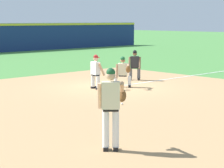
# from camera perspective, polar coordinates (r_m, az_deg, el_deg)

# --- Properties ---
(ground_plane) EXTENTS (160.00, 160.00, 0.00)m
(ground_plane) POSITION_cam_1_polar(r_m,az_deg,el_deg) (18.98, 0.20, -0.41)
(ground_plane) COLOR #47843D
(infield_dirt_patch) EXTENTS (18.00, 18.00, 0.01)m
(infield_dirt_patch) POSITION_cam_1_polar(r_m,az_deg,el_deg) (14.39, 0.07, -3.23)
(infield_dirt_patch) COLOR tan
(infield_dirt_patch) RESTS_ON ground
(foul_line_stripe) EXTENTS (14.30, 0.10, 0.00)m
(foul_line_stripe) POSITION_cam_1_polar(r_m,az_deg,el_deg) (24.42, 12.45, 1.38)
(foul_line_stripe) COLOR white
(foul_line_stripe) RESTS_ON ground
(first_base_bag) EXTENTS (0.38, 0.38, 0.09)m
(first_base_bag) POSITION_cam_1_polar(r_m,az_deg,el_deg) (18.97, 0.20, -0.28)
(first_base_bag) COLOR white
(first_base_bag) RESTS_ON ground
(baseball) EXTENTS (0.07, 0.07, 0.07)m
(baseball) POSITION_cam_1_polar(r_m,az_deg,el_deg) (15.03, 1.32, -2.60)
(baseball) COLOR white
(baseball) RESTS_ON ground
(pitcher) EXTENTS (0.85, 0.55, 1.86)m
(pitcher) POSITION_cam_1_polar(r_m,az_deg,el_deg) (9.64, -0.07, -2.62)
(pitcher) COLOR black
(pitcher) RESTS_ON ground
(first_baseman) EXTENTS (0.74, 1.08, 1.34)m
(first_baseman) POSITION_cam_1_polar(r_m,az_deg,el_deg) (18.85, 1.46, 1.77)
(first_baseman) COLOR black
(first_baseman) RESTS_ON ground
(baserunner) EXTENTS (0.49, 0.63, 1.46)m
(baserunner) POSITION_cam_1_polar(r_m,az_deg,el_deg) (18.36, -2.13, 1.78)
(baserunner) COLOR black
(baserunner) RESTS_ON ground
(umpire) EXTENTS (0.66, 0.68, 1.46)m
(umpire) POSITION_cam_1_polar(r_m,az_deg,el_deg) (21.14, 2.99, 2.64)
(umpire) COLOR black
(umpire) RESTS_ON ground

